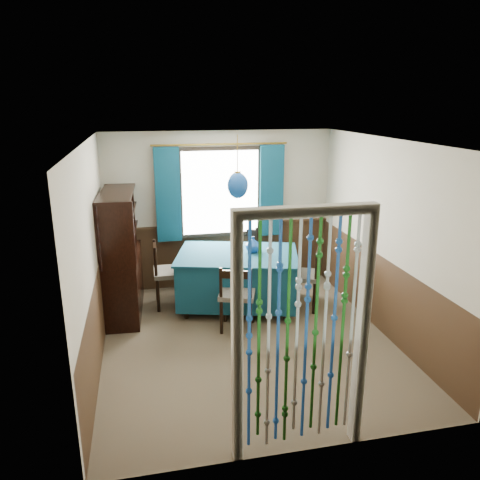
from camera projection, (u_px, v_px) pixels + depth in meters
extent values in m
plane|color=brown|center=(248.00, 341.00, 5.96)|extent=(4.00, 4.00, 0.00)
plane|color=silver|center=(249.00, 141.00, 5.24)|extent=(4.00, 4.00, 0.00)
plane|color=#BBB299|center=(220.00, 210.00, 7.47)|extent=(3.60, 0.00, 3.60)
plane|color=#BBB299|center=(305.00, 321.00, 3.73)|extent=(3.60, 0.00, 3.60)
plane|color=#BBB299|center=(92.00, 257.00, 5.24)|extent=(0.00, 4.00, 4.00)
plane|color=#BBB299|center=(385.00, 238.00, 5.96)|extent=(0.00, 4.00, 4.00)
plane|color=#3A2616|center=(221.00, 255.00, 7.67)|extent=(3.60, 0.00, 3.60)
plane|color=#3A2616|center=(301.00, 401.00, 3.96)|extent=(3.60, 0.00, 3.60)
plane|color=#3A2616|center=(99.00, 318.00, 5.46)|extent=(0.00, 4.00, 4.00)
plane|color=#3A2616|center=(379.00, 293.00, 6.17)|extent=(0.00, 4.00, 4.00)
cube|color=black|center=(220.00, 192.00, 7.34)|extent=(1.32, 0.12, 1.42)
cube|color=#0F3B4E|center=(238.00, 277.00, 6.82)|extent=(1.88, 1.51, 0.67)
cube|color=#0F3B4E|center=(238.00, 255.00, 6.72)|extent=(1.96, 1.58, 0.03)
cylinder|color=black|center=(187.00, 313.00, 6.56)|extent=(0.07, 0.07, 0.14)
cylinder|color=black|center=(286.00, 316.00, 6.49)|extent=(0.07, 0.07, 0.14)
cylinder|color=black|center=(195.00, 290.00, 7.38)|extent=(0.07, 0.07, 0.14)
cylinder|color=black|center=(283.00, 291.00, 7.31)|extent=(0.07, 0.07, 0.14)
cylinder|color=black|center=(221.00, 317.00, 6.08)|extent=(0.05, 0.05, 0.47)
cylinder|color=black|center=(250.00, 319.00, 6.04)|extent=(0.05, 0.05, 0.47)
cylinder|color=black|center=(225.00, 306.00, 6.41)|extent=(0.05, 0.05, 0.47)
cylinder|color=black|center=(252.00, 307.00, 6.38)|extent=(0.05, 0.05, 0.47)
cube|color=#5B5549|center=(237.00, 294.00, 6.15)|extent=(0.57, 0.56, 0.06)
cube|color=black|center=(235.00, 274.00, 5.87)|extent=(0.39, 0.16, 0.10)
cylinder|color=black|center=(221.00, 285.00, 5.93)|extent=(0.04, 0.04, 0.46)
cylinder|color=black|center=(250.00, 286.00, 5.90)|extent=(0.04, 0.04, 0.46)
cylinder|color=black|center=(256.00, 270.00, 7.75)|extent=(0.05, 0.05, 0.49)
cylinder|color=black|center=(233.00, 268.00, 7.83)|extent=(0.05, 0.05, 0.49)
cylinder|color=black|center=(252.00, 278.00, 7.40)|extent=(0.05, 0.05, 0.49)
cylinder|color=black|center=(228.00, 276.00, 7.48)|extent=(0.05, 0.05, 0.49)
cube|color=#5B5549|center=(242.00, 257.00, 7.54)|extent=(0.62, 0.61, 0.06)
cube|color=black|center=(245.00, 232.00, 7.62)|extent=(0.39, 0.21, 0.11)
cylinder|color=black|center=(256.00, 242.00, 7.62)|extent=(0.04, 0.04, 0.47)
cylinder|color=black|center=(233.00, 240.00, 7.70)|extent=(0.04, 0.04, 0.47)
cylinder|color=black|center=(157.00, 285.00, 7.09)|extent=(0.05, 0.05, 0.49)
cylinder|color=black|center=(158.00, 296.00, 6.71)|extent=(0.05, 0.05, 0.49)
cylinder|color=black|center=(182.00, 284.00, 7.16)|extent=(0.05, 0.05, 0.49)
cylinder|color=black|center=(185.00, 294.00, 6.78)|extent=(0.05, 0.05, 0.49)
cube|color=#5B5549|center=(170.00, 272.00, 6.85)|extent=(0.46, 0.49, 0.07)
cube|color=black|center=(155.00, 249.00, 6.71)|extent=(0.04, 0.42, 0.11)
cylinder|color=black|center=(155.00, 255.00, 6.94)|extent=(0.04, 0.04, 0.48)
cylinder|color=black|center=(156.00, 264.00, 6.57)|extent=(0.04, 0.04, 0.48)
cylinder|color=black|center=(314.00, 298.00, 6.65)|extent=(0.05, 0.05, 0.47)
cylinder|color=black|center=(316.00, 288.00, 7.01)|extent=(0.05, 0.05, 0.47)
cylinder|color=black|center=(289.00, 296.00, 6.73)|extent=(0.05, 0.05, 0.47)
cylinder|color=black|center=(292.00, 286.00, 7.09)|extent=(0.05, 0.05, 0.47)
cube|color=#5B5549|center=(304.00, 275.00, 6.79)|extent=(0.60, 0.60, 0.06)
cube|color=black|center=(318.00, 253.00, 6.65)|extent=(0.21, 0.38, 0.10)
cylinder|color=black|center=(316.00, 268.00, 6.51)|extent=(0.04, 0.04, 0.46)
cylinder|color=black|center=(318.00, 259.00, 6.87)|extent=(0.04, 0.04, 0.46)
cube|color=black|center=(124.00, 283.00, 6.65)|extent=(0.53, 1.37, 0.88)
cube|color=black|center=(117.00, 237.00, 5.79)|extent=(0.42, 0.07, 0.88)
cube|color=black|center=(121.00, 213.00, 7.00)|extent=(0.42, 0.07, 0.88)
cube|color=black|center=(117.00, 193.00, 6.28)|extent=(0.48, 1.36, 0.04)
cube|color=black|center=(103.00, 225.00, 6.35)|extent=(0.10, 1.32, 0.88)
cube|color=black|center=(122.00, 233.00, 6.44)|extent=(0.43, 1.28, 0.02)
cube|color=black|center=(121.00, 212.00, 6.36)|extent=(0.43, 1.28, 0.02)
cylinder|color=olive|center=(237.00, 160.00, 6.33)|extent=(0.01, 0.01, 0.69)
ellipsoid|color=navy|center=(237.00, 185.00, 6.43)|extent=(0.29, 0.29, 0.36)
cylinder|color=olive|center=(237.00, 172.00, 6.38)|extent=(0.09, 0.09, 0.03)
imported|color=navy|center=(253.00, 245.00, 6.77)|extent=(0.25, 0.25, 0.21)
imported|color=beige|center=(123.00, 235.00, 6.20)|extent=(0.26, 0.26, 0.05)
imported|color=beige|center=(125.00, 240.00, 6.84)|extent=(0.22, 0.22, 0.21)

